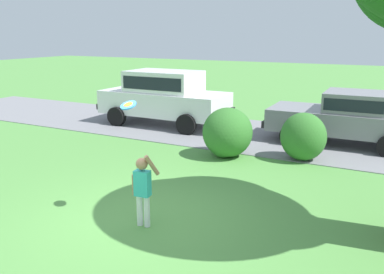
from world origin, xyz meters
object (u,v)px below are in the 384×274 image
Objects in this scene: frisbee at (128,105)px; child_thrower at (143,186)px; parked_suv at (164,95)px; parked_sedan at (346,116)px.

child_thrower is at bearing -29.71° from frisbee.
child_thrower is 1.38m from frisbee.
parked_suv is at bearing 116.69° from frisbee.
frisbee is (-0.39, 0.22, 1.31)m from child_thrower.
parked_sedan is at bearing 2.21° from parked_suv.
parked_sedan is 7.57m from frisbee.
parked_suv is at bearing -177.79° from parked_sedan.
parked_sedan reaches higher than child_thrower.
parked_suv reaches higher than parked_sedan.
child_thrower is 4.46× the size of frisbee.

